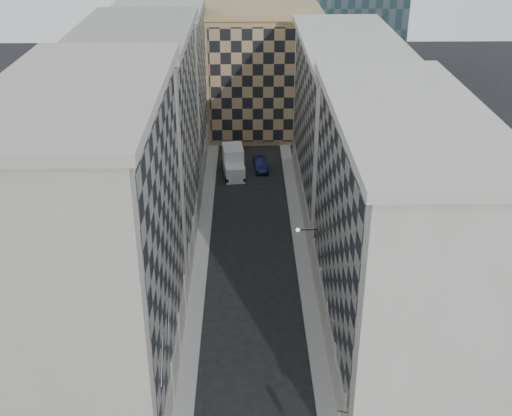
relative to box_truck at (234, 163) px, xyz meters
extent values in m
cube|color=gray|center=(-3.09, -20.97, -1.45)|extent=(1.50, 100.00, 0.15)
cube|color=gray|center=(7.41, -20.97, -1.45)|extent=(1.50, 100.00, 0.15)
cube|color=#A7A197|center=(-8.84, -39.97, 9.98)|extent=(10.00, 22.00, 23.00)
cube|color=gray|center=(-3.96, -39.97, 11.48)|extent=(0.25, 19.36, 18.00)
cube|color=#A7A197|center=(-4.04, -39.97, 0.08)|extent=(0.45, 21.12, 3.20)
cube|color=#A7A197|center=(-8.84, -39.97, 21.83)|extent=(10.80, 22.80, 0.70)
cylinder|color=#A7A197|center=(-4.19, -42.72, 0.68)|extent=(0.90, 0.90, 4.40)
cylinder|color=#A7A197|center=(-4.19, -37.22, 0.68)|extent=(0.90, 0.90, 4.40)
cylinder|color=#A7A197|center=(-4.19, -31.72, 0.68)|extent=(0.90, 0.90, 4.40)
cube|color=gray|center=(-8.84, -17.97, 9.48)|extent=(10.00, 22.00, 22.00)
cube|color=gray|center=(-3.96, -17.97, 10.98)|extent=(0.25, 19.36, 17.00)
cube|color=gray|center=(-4.04, -17.97, 0.08)|extent=(0.45, 21.12, 3.20)
cube|color=gray|center=(-8.84, -17.97, 20.83)|extent=(10.80, 22.80, 0.70)
cylinder|color=gray|center=(-4.19, -26.22, 0.68)|extent=(0.90, 0.90, 4.40)
cylinder|color=gray|center=(-4.19, -20.72, 0.68)|extent=(0.90, 0.90, 4.40)
cylinder|color=gray|center=(-4.19, -15.22, 0.68)|extent=(0.90, 0.90, 4.40)
cylinder|color=gray|center=(-4.19, -9.72, 0.68)|extent=(0.90, 0.90, 4.40)
cube|color=#A7A197|center=(-8.84, 4.03, 8.98)|extent=(10.00, 22.00, 21.00)
cube|color=gray|center=(-3.96, 4.03, 10.48)|extent=(0.25, 19.36, 16.00)
cube|color=#A7A197|center=(-4.04, 4.03, 0.08)|extent=(0.45, 21.12, 3.20)
cube|color=#A7A197|center=(-8.84, 4.03, 19.83)|extent=(10.80, 22.80, 0.70)
cylinder|color=#A7A197|center=(-4.19, -4.22, 0.68)|extent=(0.90, 0.90, 4.40)
cylinder|color=#A7A197|center=(-4.19, 1.28, 0.68)|extent=(0.90, 0.90, 4.40)
cylinder|color=#A7A197|center=(-4.19, 6.78, 0.68)|extent=(0.90, 0.90, 4.40)
cylinder|color=#A7A197|center=(-4.19, 12.28, 0.68)|extent=(0.90, 0.90, 4.40)
cube|color=#B5B0A5|center=(13.16, -35.97, 8.48)|extent=(10.00, 26.00, 20.00)
cube|color=gray|center=(8.28, -35.97, 9.98)|extent=(0.25, 22.88, 15.00)
cube|color=#B5B0A5|center=(8.36, -35.97, 0.08)|extent=(0.45, 24.96, 3.20)
cube|color=#B5B0A5|center=(13.16, -35.97, 18.83)|extent=(10.80, 26.80, 0.70)
cylinder|color=#B5B0A5|center=(8.51, -41.17, 0.68)|extent=(0.90, 0.90, 4.40)
cylinder|color=#B5B0A5|center=(8.51, -35.97, 0.68)|extent=(0.90, 0.90, 4.40)
cylinder|color=#B5B0A5|center=(8.51, -30.77, 0.68)|extent=(0.90, 0.90, 4.40)
cylinder|color=#B5B0A5|center=(8.51, -25.57, 0.68)|extent=(0.90, 0.90, 4.40)
cube|color=#B5B0A5|center=(13.16, -8.97, 7.98)|extent=(10.00, 28.00, 19.00)
cube|color=gray|center=(8.28, -8.97, 9.48)|extent=(0.25, 24.64, 14.00)
cube|color=#B5B0A5|center=(8.36, -8.97, 0.08)|extent=(0.45, 26.88, 3.20)
cube|color=#B5B0A5|center=(13.16, -8.97, 17.83)|extent=(10.80, 28.80, 0.70)
cube|color=tan|center=(4.16, 17.03, 7.48)|extent=(16.00, 14.00, 18.00)
cube|color=tan|center=(4.16, 9.93, 7.48)|extent=(15.20, 0.25, 16.50)
cube|color=tan|center=(4.16, 17.03, 16.88)|extent=(16.80, 14.80, 0.80)
cube|color=#2B2822|center=(2.16, 31.03, 12.48)|extent=(6.00, 6.00, 28.00)
cylinder|color=gray|center=(-3.74, -46.97, 6.48)|extent=(0.10, 2.33, 2.33)
cylinder|color=gray|center=(-3.74, -42.97, 6.48)|extent=(0.10, 2.33, 2.33)
cylinder|color=black|center=(7.26, -26.97, 4.68)|extent=(1.80, 0.08, 0.08)
sphere|color=#FFE5B2|center=(6.36, -26.97, 4.68)|extent=(0.36, 0.36, 0.36)
cube|color=silver|center=(0.21, -2.12, -0.51)|extent=(2.73, 2.93, 2.03)
cube|color=silver|center=(-0.08, 0.80, 0.23)|extent=(2.97, 4.29, 3.50)
cylinder|color=black|center=(-0.83, -3.13, -1.01)|extent=(0.43, 1.04, 1.02)
cylinder|color=black|center=(1.42, -2.91, -1.01)|extent=(0.43, 1.04, 1.02)
cylinder|color=black|center=(-1.33, 2.04, -1.01)|extent=(0.43, 1.04, 1.02)
cylinder|color=black|center=(0.91, 2.26, -1.01)|extent=(0.43, 1.04, 1.02)
imported|color=#11163E|center=(3.62, 1.28, -0.74)|extent=(2.05, 4.86, 1.56)
cylinder|color=black|center=(7.76, -47.66, 2.65)|extent=(0.73, 0.25, 0.06)
cube|color=tan|center=(7.56, -47.66, 2.28)|extent=(0.22, 0.64, 0.65)
camera|label=1|loc=(1.61, -78.50, 33.18)|focal=45.00mm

